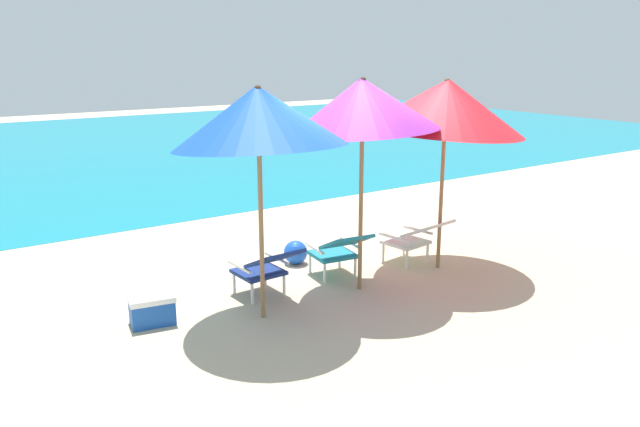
% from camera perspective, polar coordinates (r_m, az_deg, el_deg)
% --- Properties ---
extents(ground_plane, '(40.00, 40.00, 0.00)m').
position_cam_1_polar(ground_plane, '(11.54, -10.35, 0.25)').
color(ground_plane, '#CCB78E').
extents(ocean_band, '(40.00, 18.00, 0.01)m').
position_cam_1_polar(ocean_band, '(19.49, -20.69, 5.42)').
color(ocean_band, teal).
rests_on(ocean_band, ground_plane).
extents(lounge_chair_left, '(0.58, 0.90, 0.68)m').
position_cam_1_polar(lounge_chair_left, '(7.31, -4.92, -4.78)').
color(lounge_chair_left, navy).
rests_on(lounge_chair_left, ground_plane).
extents(lounge_chair_center, '(0.64, 0.94, 0.68)m').
position_cam_1_polar(lounge_chair_center, '(7.90, 1.74, -3.23)').
color(lounge_chair_center, teal).
rests_on(lounge_chair_center, ground_plane).
extents(lounge_chair_right, '(0.66, 0.94, 0.68)m').
position_cam_1_polar(lounge_chair_right, '(8.52, 8.74, -2.05)').
color(lounge_chair_right, silver).
rests_on(lounge_chair_right, ground_plane).
extents(beach_umbrella_left, '(1.85, 1.89, 2.56)m').
position_cam_1_polar(beach_umbrella_left, '(6.41, -5.64, 8.77)').
color(beach_umbrella_left, olive).
rests_on(beach_umbrella_left, ground_plane).
extents(beach_umbrella_center, '(2.48, 2.49, 2.59)m').
position_cam_1_polar(beach_umbrella_center, '(7.21, 3.90, 9.84)').
color(beach_umbrella_center, olive).
rests_on(beach_umbrella_center, ground_plane).
extents(beach_umbrella_right, '(2.84, 2.82, 2.55)m').
position_cam_1_polar(beach_umbrella_right, '(8.13, 11.39, 9.64)').
color(beach_umbrella_right, olive).
rests_on(beach_umbrella_right, ground_plane).
extents(beach_ball, '(0.33, 0.33, 0.33)m').
position_cam_1_polar(beach_ball, '(8.54, -2.24, -3.56)').
color(beach_ball, blue).
rests_on(beach_ball, ground_plane).
extents(cooler_box, '(0.52, 0.40, 0.32)m').
position_cam_1_polar(cooler_box, '(6.96, -15.06, -8.43)').
color(cooler_box, '#194CA5').
rests_on(cooler_box, ground_plane).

